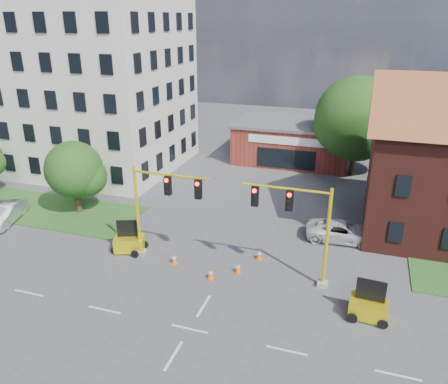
# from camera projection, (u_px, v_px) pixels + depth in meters

# --- Properties ---
(ground) EXTENTS (120.00, 120.00, 0.00)m
(ground) POSITION_uv_depth(u_px,v_px,m) (190.00, 329.00, 22.23)
(ground) COLOR #444447
(ground) RESTS_ON ground
(grass_verge_nw) EXTENTS (22.00, 6.00, 0.08)m
(grass_verge_nw) POSITION_uv_depth(u_px,v_px,m) (16.00, 205.00, 36.83)
(grass_verge_nw) COLOR #214D1D
(grass_verge_nw) RESTS_ON ground
(lane_markings) EXTENTS (60.00, 36.00, 0.01)m
(lane_markings) POSITION_uv_depth(u_px,v_px,m) (164.00, 371.00, 19.59)
(lane_markings) COLOR silver
(lane_markings) RESTS_ON ground
(office_block) EXTENTS (18.40, 15.40, 20.60)m
(office_block) POSITION_uv_depth(u_px,v_px,m) (85.00, 65.00, 43.51)
(office_block) COLOR beige
(office_block) RESTS_ON ground
(brick_shop) EXTENTS (12.40, 8.40, 4.30)m
(brick_shop) POSITION_uv_depth(u_px,v_px,m) (293.00, 141.00, 47.87)
(brick_shop) COLOR maroon
(brick_shop) RESTS_ON ground
(tree_large) EXTENTS (8.63, 8.22, 9.78)m
(tree_large) POSITION_uv_depth(u_px,v_px,m) (361.00, 121.00, 42.09)
(tree_large) COLOR #322212
(tree_large) RESTS_ON ground
(tree_nw_front) EXTENTS (4.72, 4.50, 5.93)m
(tree_nw_front) POSITION_uv_depth(u_px,v_px,m) (77.00, 171.00, 34.24)
(tree_nw_front) COLOR #322212
(tree_nw_front) RESTS_ON ground
(signal_mast_west) EXTENTS (5.30, 0.60, 6.20)m
(signal_mast_west) POSITION_uv_depth(u_px,v_px,m) (160.00, 204.00, 27.33)
(signal_mast_west) COLOR gray
(signal_mast_west) RESTS_ON ground
(signal_mast_east) EXTENTS (5.30, 0.60, 6.20)m
(signal_mast_east) POSITION_uv_depth(u_px,v_px,m) (299.00, 222.00, 24.80)
(signal_mast_east) COLOR gray
(signal_mast_east) RESTS_ON ground
(trailer_west) EXTENTS (2.26, 1.86, 2.20)m
(trailer_west) POSITION_uv_depth(u_px,v_px,m) (129.00, 242.00, 29.40)
(trailer_west) COLOR yellow
(trailer_west) RESTS_ON ground
(trailer_east) EXTENTS (2.02, 1.43, 2.19)m
(trailer_east) POSITION_uv_depth(u_px,v_px,m) (369.00, 307.00, 22.83)
(trailer_east) COLOR yellow
(trailer_east) RESTS_ON ground
(cone_a) EXTENTS (0.40, 0.40, 0.70)m
(cone_a) POSITION_uv_depth(u_px,v_px,m) (174.00, 259.00, 28.04)
(cone_a) COLOR #FF560D
(cone_a) RESTS_ON ground
(cone_b) EXTENTS (0.40, 0.40, 0.70)m
(cone_b) POSITION_uv_depth(u_px,v_px,m) (238.00, 268.00, 27.01)
(cone_b) COLOR #FF560D
(cone_b) RESTS_ON ground
(cone_c) EXTENTS (0.40, 0.40, 0.70)m
(cone_c) POSITION_uv_depth(u_px,v_px,m) (211.00, 274.00, 26.39)
(cone_c) COLOR #FF560D
(cone_c) RESTS_ON ground
(cone_d) EXTENTS (0.40, 0.40, 0.70)m
(cone_d) POSITION_uv_depth(u_px,v_px,m) (259.00, 255.00, 28.53)
(cone_d) COLOR #FF560D
(cone_d) RESTS_ON ground
(pickup_white) EXTENTS (5.19, 2.64, 1.41)m
(pickup_white) POSITION_uv_depth(u_px,v_px,m) (342.00, 231.00, 30.82)
(pickup_white) COLOR silver
(pickup_white) RESTS_ON ground
(sedan_silver_front) EXTENTS (2.77, 4.72, 1.47)m
(sedan_silver_front) POSITION_uv_depth(u_px,v_px,m) (6.00, 214.00, 33.52)
(sedan_silver_front) COLOR #A7ABAF
(sedan_silver_front) RESTS_ON ground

